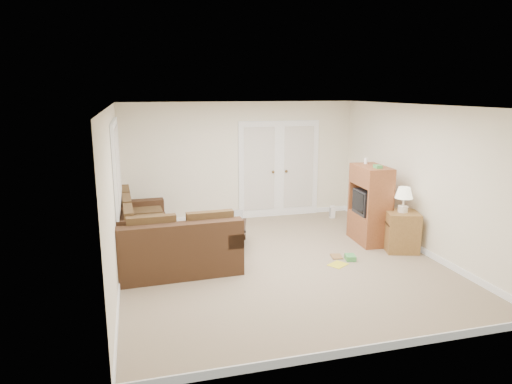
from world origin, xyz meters
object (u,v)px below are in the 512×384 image
object	(u,v)px
side_cabinet	(401,228)
coffee_table	(232,236)
sectional_sofa	(158,239)
tv_armoire	(370,204)

from	to	relation	value
side_cabinet	coffee_table	bearing A→B (deg)	179.45
side_cabinet	sectional_sofa	bearing A→B (deg)	-172.59
tv_armoire	side_cabinet	size ratio (longest dim) A/B	1.34
sectional_sofa	coffee_table	world-z (taller)	sectional_sofa
coffee_table	tv_armoire	bearing A→B (deg)	8.26
sectional_sofa	side_cabinet	world-z (taller)	side_cabinet
coffee_table	side_cabinet	size ratio (longest dim) A/B	0.97
coffee_table	tv_armoire	xyz separation A→B (m)	(2.50, -0.31, 0.49)
tv_armoire	side_cabinet	bearing A→B (deg)	-58.91
sectional_sofa	coffee_table	xyz separation A→B (m)	(1.28, 0.19, -0.11)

